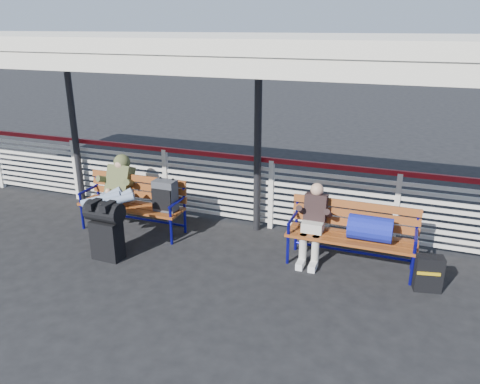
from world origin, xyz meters
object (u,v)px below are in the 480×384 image
at_px(bench_left, 145,198).
at_px(bench_right, 361,229).
at_px(traveler_man, 113,195).
at_px(companion_person, 313,222).
at_px(luggage_stack, 106,228).
at_px(suitcase_side, 428,273).

xyz_separation_m(bench_left, bench_right, (3.47, 0.02, -0.01)).
relative_size(traveler_man, companion_person, 1.43).
height_order(luggage_stack, bench_left, bench_left).
height_order(bench_left, bench_right, bench_left).
relative_size(bench_left, traveler_man, 1.10).
xyz_separation_m(companion_person, suitcase_side, (1.60, -0.30, -0.35)).
xyz_separation_m(bench_left, companion_person, (2.79, 0.01, -0.02)).
distance_m(bench_left, suitcase_side, 4.41).
bearing_deg(traveler_man, bench_left, 41.22).
height_order(bench_right, companion_person, companion_person).
relative_size(bench_right, companion_person, 1.57).
bearing_deg(luggage_stack, bench_left, 88.93).
height_order(bench_left, suitcase_side, bench_left).
relative_size(bench_left, companion_person, 1.57).
relative_size(bench_left, suitcase_side, 3.74).
xyz_separation_m(luggage_stack, suitcase_side, (4.43, 0.74, -0.25)).
bearing_deg(suitcase_side, traveler_man, 168.92).
bearing_deg(bench_right, companion_person, -179.53).
relative_size(luggage_stack, traveler_man, 0.55).
bearing_deg(traveler_man, bench_right, 5.31).
xyz_separation_m(traveler_man, suitcase_side, (4.78, 0.06, -0.49)).
distance_m(bench_right, suitcase_side, 1.03).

